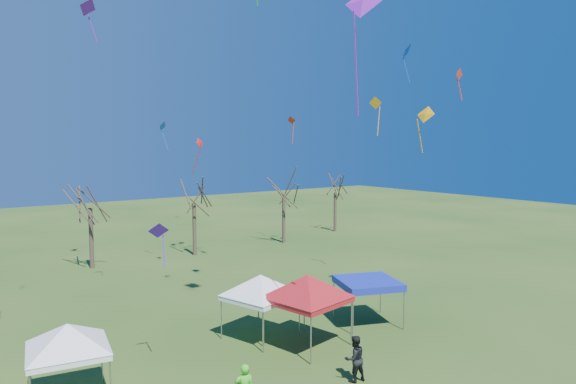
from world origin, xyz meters
name	(u,v)px	position (x,y,z in m)	size (l,w,h in m)	color
ground	(323,376)	(0.00, 0.00, 0.00)	(140.00, 140.00, 0.00)	#244616
tree_2	(89,186)	(-2.37, 24.38, 6.29)	(3.71, 3.71, 8.18)	#3D2D21
tree_3	(194,184)	(6.03, 24.04, 6.08)	(3.59, 3.59, 7.91)	#3D2D21
tree_4	(284,180)	(15.36, 24.00, 6.06)	(3.58, 3.58, 7.89)	#3D2D21
tree_5	(335,179)	(23.72, 26.07, 5.73)	(3.39, 3.39, 7.46)	#3D2D21
tent_white_west	(67,329)	(-8.82, 3.84, 2.74)	(3.80, 3.80, 3.40)	gray
tent_white_mid	(261,279)	(0.27, 5.00, 2.90)	(3.93, 3.93, 3.59)	gray
tent_red	(307,280)	(1.44, 2.82, 3.16)	(4.36, 4.36, 3.91)	gray
tent_blue	(368,283)	(5.90, 3.34, 2.14)	(3.84, 3.84, 2.33)	gray
person_dark	(355,358)	(0.72, -1.10, 0.92)	(0.90, 0.70, 1.85)	black
kite_27	(425,115)	(7.49, 1.16, 10.83)	(0.70, 1.03, 2.35)	orange
kite_1	(159,231)	(-5.27, 3.88, 5.96)	(0.93, 0.73, 1.85)	#521ABB
kite_19	(162,127)	(2.17, 21.14, 10.71)	(0.91, 0.82, 2.19)	blue
kite_22	(200,144)	(6.42, 23.59, 9.46)	(1.09, 0.97, 3.03)	red
kite_11	(87,7)	(-4.34, 16.10, 17.28)	(1.40, 1.24, 2.52)	purple
kite_25	(406,52)	(6.10, 1.26, 13.75)	(0.96, 0.85, 1.87)	blue
kite_17	(376,104)	(11.96, 8.86, 12.06)	(0.63, 0.84, 2.59)	orange
kite_12	(292,121)	(15.25, 22.60, 11.55)	(0.79, 0.96, 2.60)	red
kite_5	(363,3)	(-0.02, -2.08, 14.31)	(1.32, 1.63, 4.61)	purple
kite_9	(459,75)	(10.84, 1.69, 13.07)	(0.68, 0.32, 1.73)	red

